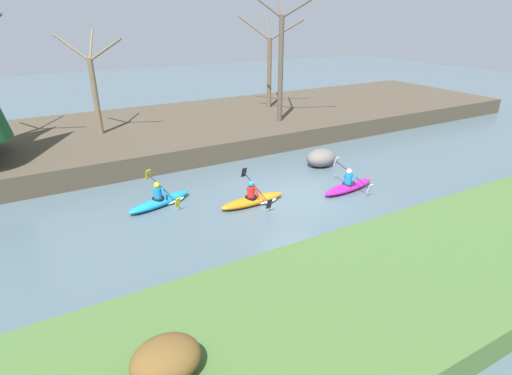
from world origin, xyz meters
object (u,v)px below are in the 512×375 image
kayaker_middle (255,199)px  kayaker_trailing (162,200)px  boulder_midstream (321,158)px  kayaker_lead (349,186)px

kayaker_middle → kayaker_trailing: bearing=150.2°
kayaker_trailing → boulder_midstream: bearing=-14.0°
kayaker_trailing → boulder_midstream: kayaker_trailing is taller
kayaker_trailing → boulder_midstream: 8.09m
kayaker_middle → kayaker_trailing: (-3.19, 1.70, 0.00)m
kayaker_middle → boulder_midstream: 5.35m
kayaker_lead → kayaker_middle: 4.16m
kayaker_middle → kayaker_trailing: size_ratio=1.01×
kayaker_lead → kayaker_trailing: bearing=154.5°
kayaker_middle → boulder_midstream: bearing=22.0°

